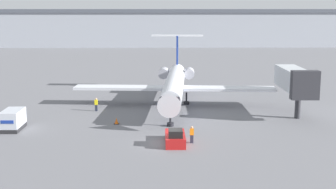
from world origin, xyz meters
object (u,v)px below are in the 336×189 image
Objects in this scene: airplane_main at (174,84)px; worker_by_wing at (96,104)px; traffic_cone_left at (116,121)px; jet_bridge at (295,80)px; pushback_tug at (175,138)px; luggage_cart at (13,120)px; worker_near_tug at (192,134)px.

airplane_main reaches higher than worker_by_wing.
traffic_cone_left is at bearing -123.86° from airplane_main.
jet_bridge is at bearing -6.16° from worker_by_wing.
pushback_tug is 17.97m from worker_by_wing.
luggage_cart is at bearing -168.04° from traffic_cone_left.
airplane_main is at bearing 56.14° from traffic_cone_left.
worker_near_tug is (1.21, -18.36, -2.09)m from airplane_main.
worker_near_tug is 11.41m from traffic_cone_left.
traffic_cone_left is at bearing 136.36° from worker_near_tug.
worker_by_wing reaches higher than pushback_tug.
pushback_tug is (-0.46, -18.59, -2.39)m from airplane_main.
worker_by_wing is (7.96, 9.30, -0.19)m from luggage_cart.
jet_bridge is (25.15, -2.71, 3.52)m from worker_by_wing.
pushback_tug is 20.00m from jet_bridge.
worker_by_wing is at bearing 49.43° from luggage_cart.
worker_by_wing is at bearing 115.35° from traffic_cone_left.
airplane_main is at bearing 157.03° from jet_bridge.
luggage_cart is at bearing -130.57° from worker_by_wing.
pushback_tug is at bearing -56.71° from worker_by_wing.
jet_bridge is at bearing 11.24° from luggage_cart.
luggage_cart reaches higher than worker_by_wing.
traffic_cone_left is 0.07× the size of jet_bridge.
pushback_tug is at bearing -50.90° from traffic_cone_left.
traffic_cone_left is at bearing 11.96° from luggage_cart.
worker_near_tug is at bearing -15.72° from luggage_cart.
worker_near_tug is at bearing -138.47° from jet_bridge.
airplane_main is at bearing 35.15° from luggage_cart.
pushback_tug is 18.72m from luggage_cart.
jet_bridge is (21.88, 4.20, 4.09)m from traffic_cone_left.
traffic_cone_left is (-7.04, -10.49, -2.64)m from airplane_main.
jet_bridge is (13.63, 12.07, 3.54)m from worker_near_tug.
pushback_tug is 10.44m from traffic_cone_left.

